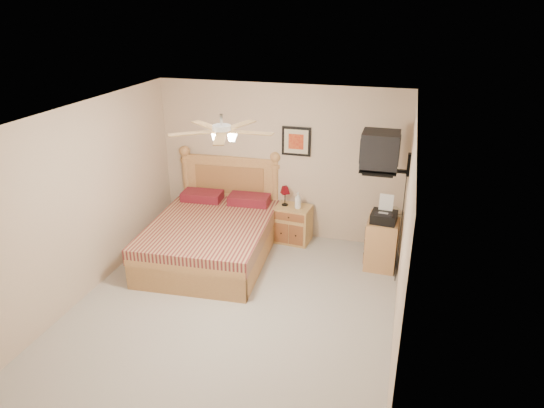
% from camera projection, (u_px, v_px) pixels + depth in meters
% --- Properties ---
extents(floor, '(4.50, 4.50, 0.00)m').
position_uv_depth(floor, '(235.00, 306.00, 6.26)').
color(floor, '#A19B92').
rests_on(floor, ground).
extents(ceiling, '(4.00, 4.50, 0.04)m').
position_uv_depth(ceiling, '(228.00, 114.00, 5.30)').
color(ceiling, white).
rests_on(ceiling, ground).
extents(wall_back, '(4.00, 0.04, 2.50)m').
position_uv_depth(wall_back, '(280.00, 162.00, 7.78)').
color(wall_back, '#C7AE93').
rests_on(wall_back, ground).
extents(wall_front, '(4.00, 0.04, 2.50)m').
position_uv_depth(wall_front, '(132.00, 332.00, 3.78)').
color(wall_front, '#C7AE93').
rests_on(wall_front, ground).
extents(wall_left, '(0.04, 4.50, 2.50)m').
position_uv_depth(wall_left, '(86.00, 201.00, 6.28)').
color(wall_left, '#C7AE93').
rests_on(wall_left, ground).
extents(wall_right, '(0.04, 4.50, 2.50)m').
position_uv_depth(wall_right, '(404.00, 238.00, 5.28)').
color(wall_right, '#C7AE93').
rests_on(wall_right, ground).
extents(bed, '(1.82, 2.30, 1.42)m').
position_uv_depth(bed, '(209.00, 215.00, 7.18)').
color(bed, '#B57949').
rests_on(bed, ground).
extents(nightstand, '(0.59, 0.47, 0.60)m').
position_uv_depth(nightstand, '(293.00, 224.00, 7.85)').
color(nightstand, '#A4793F').
rests_on(nightstand, ground).
extents(table_lamp, '(0.20, 0.20, 0.32)m').
position_uv_depth(table_lamp, '(285.00, 196.00, 7.74)').
color(table_lamp, '#58060C').
rests_on(table_lamp, nightstand).
extents(lotion_bottle, '(0.12, 0.12, 0.27)m').
position_uv_depth(lotion_bottle, '(298.00, 201.00, 7.63)').
color(lotion_bottle, white).
rests_on(lotion_bottle, nightstand).
extents(framed_picture, '(0.46, 0.04, 0.46)m').
position_uv_depth(framed_picture, '(296.00, 141.00, 7.55)').
color(framed_picture, black).
rests_on(framed_picture, wall_back).
extents(dresser, '(0.45, 0.64, 0.74)m').
position_uv_depth(dresser, '(382.00, 242.00, 7.13)').
color(dresser, '#C27C4D').
rests_on(dresser, ground).
extents(fax_machine, '(0.38, 0.40, 0.37)m').
position_uv_depth(fax_machine, '(385.00, 210.00, 6.82)').
color(fax_machine, black).
rests_on(fax_machine, dresser).
extents(magazine_lower, '(0.28, 0.34, 0.03)m').
position_uv_depth(magazine_lower, '(386.00, 213.00, 7.15)').
color(magazine_lower, beige).
rests_on(magazine_lower, dresser).
extents(magazine_upper, '(0.31, 0.34, 0.02)m').
position_uv_depth(magazine_upper, '(388.00, 211.00, 7.14)').
color(magazine_upper, tan).
rests_on(magazine_upper, magazine_lower).
extents(wall_tv, '(0.56, 0.46, 0.58)m').
position_uv_depth(wall_tv, '(392.00, 153.00, 6.32)').
color(wall_tv, black).
rests_on(wall_tv, wall_right).
extents(ceiling_fan, '(1.14, 1.14, 0.28)m').
position_uv_depth(ceiling_fan, '(222.00, 131.00, 5.17)').
color(ceiling_fan, white).
rests_on(ceiling_fan, ceiling).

